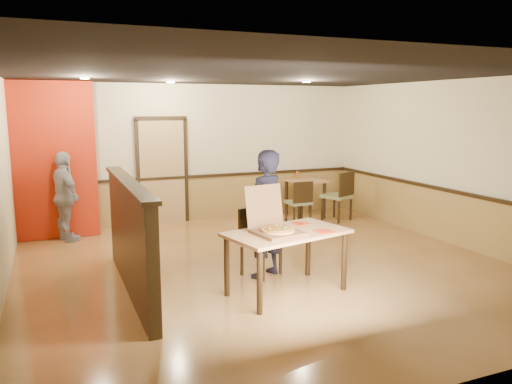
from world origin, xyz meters
The scene contains 26 objects.
floor centered at (0.00, 0.00, 0.00)m, with size 7.00×7.00×0.00m, color #B88547.
ceiling centered at (0.00, 0.00, 2.80)m, with size 7.00×7.00×0.00m, color black.
wall_back centered at (0.00, 3.50, 1.40)m, with size 7.00×7.00×0.00m, color beige.
wall_right centered at (3.50, 0.00, 1.40)m, with size 7.00×7.00×0.00m, color beige.
wainscot_back centered at (0.00, 3.47, 0.45)m, with size 7.00×0.04×0.90m, color olive.
chair_rail_back centered at (0.00, 3.45, 0.92)m, with size 7.00×0.06×0.06m, color black.
wainscot_right centered at (3.47, 0.00, 0.45)m, with size 0.04×7.00×0.90m, color olive.
chair_rail_right centered at (3.45, 0.00, 0.92)m, with size 0.06×7.00×0.06m, color black.
back_door centered at (-0.80, 3.46, 1.05)m, with size 0.90×0.06×2.10m, color tan.
booth_partition centered at (-2.00, -0.20, 0.74)m, with size 0.20×3.10×1.44m.
red_accent_panel centered at (-2.90, 3.00, 1.40)m, with size 1.60×0.20×2.78m, color #B0240C.
spot_a centered at (-2.30, 1.80, 2.78)m, with size 0.14×0.14×0.02m, color #FCE7B1.
spot_b centered at (-0.80, 2.50, 2.78)m, with size 0.14×0.14×0.02m, color #FCE7B1.
spot_c centered at (1.40, 1.50, 2.78)m, with size 0.14×0.14×0.02m, color #FCE7B1.
main_table centered at (-0.19, -1.01, 0.70)m, with size 1.66×1.17×0.81m.
diner_chair centered at (-0.25, -0.19, 0.52)m, with size 0.63×0.63×0.95m.
side_chair_left centered at (1.69, 2.24, 0.49)m, with size 0.44×0.44×0.89m.
side_chair_right centered at (2.62, 2.24, 0.57)m, with size 0.67×0.67×1.03m.
side_table centered at (2.14, 2.86, 0.63)m, with size 0.76×0.76×0.81m.
diner centered at (-0.20, -0.33, 0.89)m, with size 0.65×0.43×1.78m, color black.
passerby centered at (-2.68, 2.72, 0.79)m, with size 0.93×0.39×1.59m, color #9C9DA5.
pizza_box centered at (-0.37, -1.05, 0.88)m, with size 0.63×0.71×0.56m.
pizza centered at (-0.36, -1.10, 0.86)m, with size 0.41×0.41×0.03m, color #CA8849.
napkin_near centered at (0.24, -1.20, 0.81)m, with size 0.23×0.23×0.01m.
napkin_far centered at (0.17, -0.71, 0.81)m, with size 0.22×0.22×0.01m.
condiment centered at (2.03, 3.00, 0.89)m, with size 0.06×0.06×0.16m, color brown.
Camera 1 is at (-2.88, -6.47, 2.35)m, focal length 35.00 mm.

